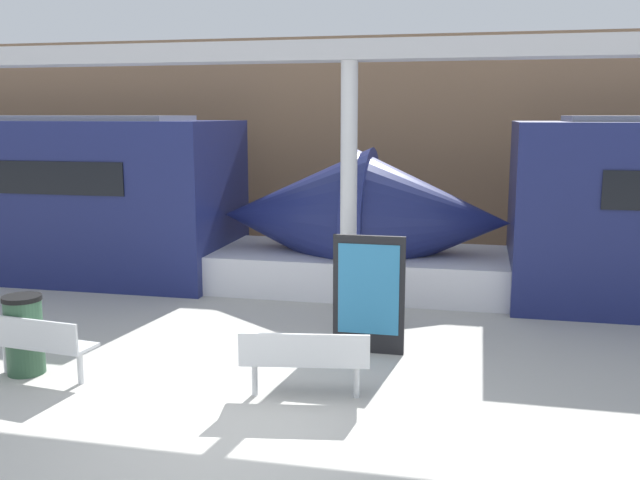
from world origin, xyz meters
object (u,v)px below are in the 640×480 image
object	(u,v)px
bench_near	(305,357)
bench_far	(36,341)
poster_board	(369,294)
support_column_near	(349,200)
trash_bin	(24,335)

from	to	relation	value
bench_near	bench_far	bearing A→B (deg)	173.10
poster_board	support_column_near	xyz separation A→B (m)	(-0.46, 0.95, 1.16)
bench_far	poster_board	xyz separation A→B (m)	(3.79, 1.91, 0.33)
bench_far	trash_bin	bearing A→B (deg)	155.32
poster_board	support_column_near	distance (m)	1.56
bench_far	bench_near	bearing A→B (deg)	9.32
bench_near	support_column_near	bearing A→B (deg)	80.66
bench_near	poster_board	size ratio (longest dim) A/B	0.94
bench_far	support_column_near	size ratio (longest dim) A/B	0.37
trash_bin	support_column_near	size ratio (longest dim) A/B	0.25
bench_near	support_column_near	xyz separation A→B (m)	(-0.00, 2.71, 1.48)
bench_near	trash_bin	xyz separation A→B (m)	(-3.63, 0.03, 0.01)
support_column_near	trash_bin	bearing A→B (deg)	-143.57
bench_near	trash_bin	bearing A→B (deg)	170.07
support_column_near	bench_near	bearing A→B (deg)	-89.96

